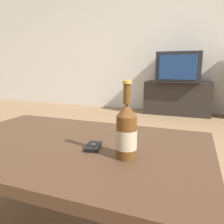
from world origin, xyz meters
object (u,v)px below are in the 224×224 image
at_px(cell_phone, 93,146).
at_px(television, 179,67).
at_px(beer_bottle, 126,132).
at_px(tv_stand, 177,98).

bearing_deg(cell_phone, television, 74.82).
bearing_deg(beer_bottle, tv_stand, 90.59).
distance_m(television, beer_bottle, 2.85).
height_order(tv_stand, television, television).
bearing_deg(cell_phone, beer_bottle, -28.93).
xyz_separation_m(tv_stand, cell_phone, (-0.12, -2.80, 0.17)).
height_order(television, cell_phone, television).
distance_m(television, cell_phone, 2.81).
height_order(television, beer_bottle, television).
height_order(beer_bottle, cell_phone, beer_bottle).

